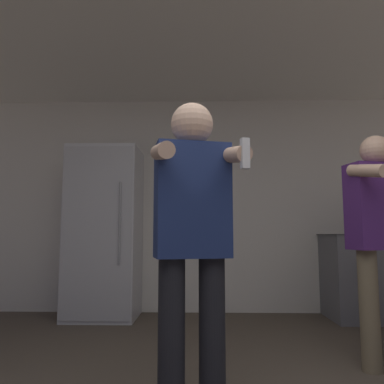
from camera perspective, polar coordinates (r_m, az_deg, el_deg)
name	(u,v)px	position (r m, az deg, el deg)	size (l,w,h in m)	color
wall_back	(216,204)	(4.53, 3.64, -1.78)	(7.00, 0.06, 2.55)	silver
ceiling_slab	(223,22)	(3.25, 4.72, 24.44)	(7.00, 3.91, 0.05)	silver
refrigerator	(105,232)	(4.29, -13.17, -5.93)	(0.76, 0.68, 1.87)	silver
counter	(380,276)	(4.60, 26.70, -11.41)	(1.13, 0.67, 0.91)	slate
bottle_clear_vodka	(355,226)	(4.39, 23.58, -4.72)	(0.08, 0.08, 0.25)	#194723
bottle_brown_liquor	(368,221)	(4.44, 25.24, -4.08)	(0.08, 0.08, 0.34)	maroon
person_woman_foreground	(192,231)	(1.93, 0.06, -5.97)	(0.50, 0.50, 1.60)	black
person_man_side	(380,228)	(2.92, 26.78, -4.97)	(0.55, 0.52, 1.61)	#75664C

